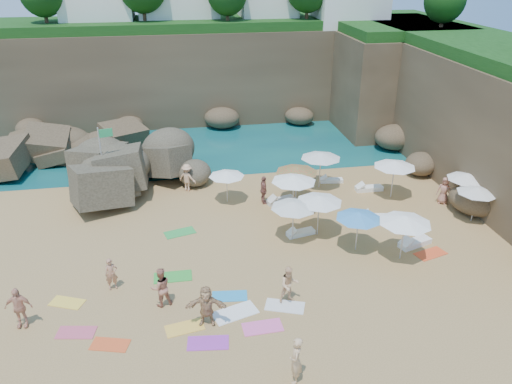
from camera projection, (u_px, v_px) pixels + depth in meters
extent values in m
plane|color=tan|center=(228.00, 254.00, 25.78)|extent=(120.00, 120.00, 0.00)
plane|color=#0C4751|center=(193.00, 101.00, 52.40)|extent=(120.00, 120.00, 0.00)
cube|color=brown|center=(216.00, 72.00, 46.54)|extent=(44.00, 8.00, 8.00)
cube|color=brown|center=(488.00, 116.00, 34.08)|extent=(8.00, 30.00, 8.00)
cube|color=brown|center=(389.00, 78.00, 44.42)|extent=(10.00, 12.00, 8.00)
sphere|color=#11380F|center=(445.00, 0.00, 38.22)|extent=(3.15, 3.15, 3.15)
cylinder|color=white|center=(5.00, 79.00, 48.33)|extent=(0.10, 0.10, 6.00)
cylinder|color=white|center=(22.00, 78.00, 48.56)|extent=(0.10, 0.10, 6.00)
cylinder|color=white|center=(38.00, 78.00, 48.79)|extent=(0.10, 0.10, 6.00)
cylinder|color=silver|center=(103.00, 162.00, 31.07)|extent=(0.09, 0.09, 4.56)
cube|color=#29A55B|center=(106.00, 133.00, 30.31)|extent=(0.78, 0.27, 0.51)
cylinder|color=silver|center=(320.00, 171.00, 32.66)|extent=(0.07, 0.07, 2.33)
cone|color=silver|center=(321.00, 155.00, 32.17)|extent=(2.62, 2.62, 0.40)
cylinder|color=silver|center=(227.00, 187.00, 30.82)|extent=(0.06, 0.06, 1.96)
cone|color=white|center=(227.00, 174.00, 30.42)|extent=(2.20, 2.20, 0.33)
cylinder|color=silver|center=(293.00, 195.00, 29.37)|extent=(0.07, 0.07, 2.35)
cone|color=white|center=(294.00, 178.00, 28.88)|extent=(2.63, 2.63, 0.40)
cylinder|color=silver|center=(393.00, 180.00, 31.36)|extent=(0.07, 0.07, 2.33)
cone|color=white|center=(395.00, 164.00, 30.88)|extent=(2.62, 2.62, 0.40)
cylinder|color=silver|center=(464.00, 191.00, 30.14)|extent=(0.06, 0.06, 2.10)
cone|color=white|center=(467.00, 176.00, 29.71)|extent=(2.36, 2.36, 0.36)
cylinder|color=silver|center=(296.00, 186.00, 30.62)|extent=(0.07, 0.07, 2.33)
cone|color=red|center=(297.00, 169.00, 30.14)|extent=(2.61, 2.61, 0.40)
cylinder|color=silver|center=(318.00, 216.00, 27.15)|extent=(0.07, 0.07, 2.25)
cone|color=white|center=(319.00, 199.00, 26.68)|extent=(2.53, 2.53, 0.38)
cylinder|color=silver|center=(474.00, 205.00, 28.60)|extent=(0.06, 0.06, 2.02)
cone|color=silver|center=(478.00, 190.00, 28.19)|extent=(2.26, 2.26, 0.34)
cylinder|color=silver|center=(293.00, 222.00, 26.68)|extent=(0.06, 0.06, 2.17)
cone|color=silver|center=(294.00, 205.00, 26.23)|extent=(2.43, 2.43, 0.37)
cylinder|color=silver|center=(357.00, 232.00, 25.74)|extent=(0.06, 0.06, 2.11)
cone|color=#3C8ACD|center=(359.00, 215.00, 25.31)|extent=(2.36, 2.36, 0.36)
cylinder|color=silver|center=(403.00, 239.00, 24.96)|extent=(0.07, 0.07, 2.33)
cone|color=white|center=(405.00, 219.00, 24.48)|extent=(2.61, 2.61, 0.40)
cube|color=white|center=(331.00, 180.00, 33.85)|extent=(1.59, 0.70, 0.24)
cube|color=white|center=(369.00, 188.00, 32.66)|extent=(1.80, 0.61, 0.28)
cube|color=silver|center=(281.00, 200.00, 31.07)|extent=(1.88, 1.08, 0.28)
cube|color=white|center=(301.00, 233.00, 27.53)|extent=(1.65, 0.86, 0.25)
cube|color=white|center=(375.00, 217.00, 29.12)|extent=(1.80, 0.92, 0.27)
cube|color=white|center=(415.00, 243.00, 26.53)|extent=(1.98, 1.19, 0.29)
cube|color=#CD5068|center=(76.00, 332.00, 20.48)|extent=(1.67, 1.04, 0.03)
cube|color=#EA5425|center=(110.00, 345.00, 19.85)|extent=(1.65, 1.13, 0.03)
cube|color=green|center=(173.00, 277.00, 23.99)|extent=(1.82, 0.92, 0.03)
cube|color=yellow|center=(67.00, 303.00, 22.23)|extent=(1.66, 1.26, 0.03)
cube|color=silver|center=(285.00, 306.00, 21.99)|extent=(1.91, 1.40, 0.03)
cube|color=purple|center=(208.00, 343.00, 19.93)|extent=(1.74, 1.02, 0.03)
cube|color=#2793D1|center=(230.00, 296.00, 22.64)|extent=(1.67, 0.96, 0.03)
cube|color=pink|center=(263.00, 327.00, 20.77)|extent=(1.70, 0.90, 0.03)
cube|color=#F15026|center=(431.00, 254.00, 25.83)|extent=(1.82, 1.26, 0.03)
cube|color=green|center=(180.00, 233.00, 27.76)|extent=(1.84, 1.26, 0.03)
cube|color=yellow|center=(185.00, 328.00, 20.74)|extent=(1.69, 1.06, 0.03)
cube|color=white|center=(235.00, 313.00, 21.59)|extent=(2.14, 1.51, 0.03)
imported|color=#B9755C|center=(161.00, 287.00, 21.71)|extent=(1.06, 0.92, 1.87)
imported|color=#DDA77D|center=(187.00, 178.00, 32.30)|extent=(1.26, 1.07, 1.84)
imported|color=brown|center=(264.00, 190.00, 30.65)|extent=(0.50, 1.08, 1.81)
imported|color=#B5745F|center=(444.00, 190.00, 30.70)|extent=(0.96, 0.86, 1.73)
imported|color=#AA7D55|center=(148.00, 163.00, 34.95)|extent=(1.49, 0.58, 1.56)
imported|color=#DEAF7E|center=(296.00, 360.00, 17.80)|extent=(0.64, 0.80, 1.93)
imported|color=#E19F80|center=(22.00, 322.00, 20.76)|extent=(1.23, 1.94, 0.46)
imported|color=tan|center=(207.00, 319.00, 20.87)|extent=(1.98, 2.09, 0.49)
imported|color=#B37859|center=(113.00, 285.00, 23.09)|extent=(0.96, 1.66, 0.37)
imported|color=#EFBC88|center=(289.00, 296.00, 22.16)|extent=(1.04, 1.86, 0.67)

